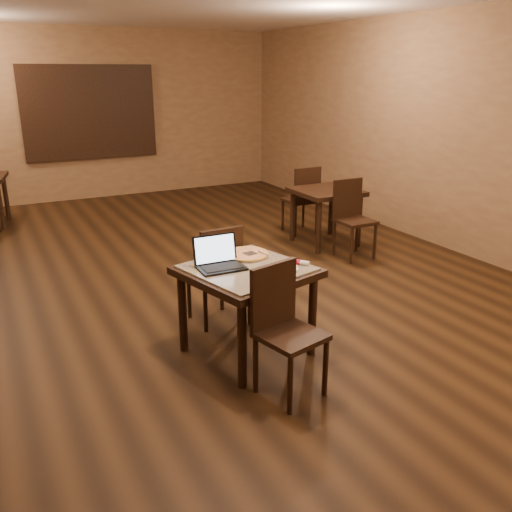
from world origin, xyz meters
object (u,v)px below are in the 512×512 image
chair_main_far (217,270)px  other_table_a (326,199)px  chair_main_near (283,322)px  laptop (218,259)px  tiled_table (247,279)px  pizza_pan (247,256)px  other_table_a_chair_near (351,214)px  other_table_a_chair_far (303,196)px

chair_main_far → other_table_a: 2.81m
chair_main_near → other_table_a: 3.68m
chair_main_far → laptop: bearing=64.0°
tiled_table → laptop: laptop is taller
laptop → pizza_pan: laptop is taller
chair_main_far → laptop: 0.62m
other_table_a_chair_near → other_table_a_chair_far: size_ratio=1.00×
tiled_table → other_table_a: (2.30, 2.23, -0.03)m
other_table_a_chair_far → chair_main_near: bearing=55.7°
laptop → other_table_a_chair_near: 2.96m
chair_main_near → other_table_a_chair_near: size_ratio=0.99×
chair_main_far → pizza_pan: 0.46m
laptop → pizza_pan: 0.35m
laptop → other_table_a: (2.50, 2.13, -0.20)m
other_table_a_chair_near → laptop: bearing=-148.2°
chair_main_near → other_table_a_chair_near: other_table_a_chair_near is taller
tiled_table → other_table_a: bearing=29.6°
laptop → pizza_pan: bearing=24.5°
other_table_a_chair_near → other_table_a_chair_far: same height
tiled_table → chair_main_far: size_ratio=1.18×
tiled_table → chair_main_near: size_ratio=1.16×
other_table_a_chair_near → chair_main_near: bearing=-135.6°
tiled_table → other_table_a_chair_far: other_table_a_chair_far is taller
pizza_pan → other_table_a_chair_far: bearing=49.6°
chair_main_far → other_table_a_chair_far: bearing=-140.3°
other_table_a → other_table_a_chair_far: (0.00, 0.57, -0.08)m
tiled_table → other_table_a: size_ratio=1.39×
chair_main_far → laptop: laptop is taller
other_table_a → pizza_pan: bearing=-137.7°
pizza_pan → other_table_a: (2.18, 1.99, -0.14)m
chair_main_far → pizza_pan: size_ratio=2.50×
other_table_a_chair_far → tiled_table: bearing=50.5°
other_table_a → other_table_a_chair_far: other_table_a_chair_far is taller
chair_main_far → other_table_a_chair_near: other_table_a_chair_near is taller
other_table_a_chair_near → pizza_pan: bearing=-147.0°
other_table_a_chair_near → other_table_a_chair_far: 1.14m
chair_main_near → tiled_table: bearing=74.5°
laptop → other_table_a: bearing=42.4°
tiled_table → pizza_pan: 0.29m
chair_main_near → other_table_a: bearing=37.2°
other_table_a_chair_far → other_table_a: bearing=89.9°
chair_main_far → pizza_pan: chair_main_far is taller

